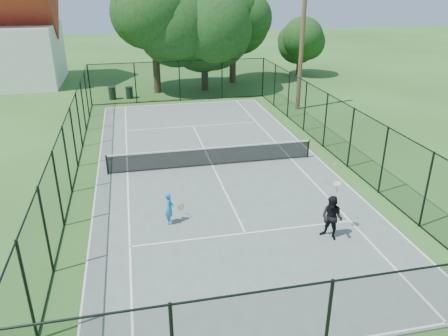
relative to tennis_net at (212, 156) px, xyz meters
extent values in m
plane|color=#2E4F1B|center=(0.00, 0.00, -0.58)|extent=(120.00, 120.00, 0.00)
cube|color=#58675D|center=(0.00, 0.00, -0.55)|extent=(11.00, 24.00, 0.06)
cylinder|color=black|center=(-5.00, 0.00, -0.04)|extent=(0.08, 0.08, 0.95)
cylinder|color=black|center=(5.00, 0.00, -0.04)|extent=(0.08, 0.08, 0.95)
cube|color=black|center=(0.00, 0.00, -0.04)|extent=(10.00, 0.03, 0.88)
cube|color=white|center=(0.00, 0.00, 0.40)|extent=(10.00, 0.05, 0.06)
cylinder|color=#332114|center=(-1.47, 16.06, 1.44)|extent=(0.56, 0.56, 4.04)
sphere|color=#153311|center=(-1.47, 16.06, 5.29)|extent=(7.29, 7.29, 7.29)
cylinder|color=#332114|center=(2.46, 16.18, 1.20)|extent=(0.56, 0.56, 3.56)
sphere|color=#153311|center=(2.46, 16.18, 4.57)|extent=(6.38, 6.38, 6.38)
cylinder|color=#332114|center=(5.36, 18.40, 1.14)|extent=(0.56, 0.56, 3.43)
sphere|color=#153311|center=(5.36, 18.40, 4.22)|extent=(5.45, 5.45, 5.45)
cylinder|color=#332114|center=(12.36, 20.26, 0.50)|extent=(0.56, 0.56, 2.17)
sphere|color=#153311|center=(12.36, 20.26, 2.53)|extent=(3.78, 3.78, 3.78)
cylinder|color=black|center=(-5.03, 14.53, -0.11)|extent=(0.54, 0.54, 0.93)
cylinder|color=black|center=(-5.03, 14.53, 0.37)|extent=(0.58, 0.58, 0.05)
cylinder|color=black|center=(-3.75, 14.59, -0.15)|extent=(0.54, 0.54, 0.86)
cylinder|color=black|center=(-3.75, 14.59, 0.30)|extent=(0.58, 0.58, 0.05)
cylinder|color=#4C3823|center=(7.90, 9.00, 3.71)|extent=(0.30, 0.30, 8.58)
imported|color=#1778C5|center=(-2.59, -5.09, 0.11)|extent=(0.40, 0.52, 1.27)
torus|color=gold|center=(-2.14, -4.94, 0.03)|extent=(0.27, 0.18, 0.29)
cylinder|color=silver|center=(-2.14, -4.94, 0.03)|extent=(0.23, 0.15, 0.25)
imported|color=black|center=(2.85, -7.33, 0.29)|extent=(0.97, 1.00, 1.62)
torus|color=gold|center=(3.10, -6.98, 1.43)|extent=(0.30, 0.28, 0.14)
cylinder|color=silver|center=(3.10, -6.98, 1.43)|extent=(0.26, 0.24, 0.11)
sphere|color=#CCE526|center=(3.08, -6.66, 2.03)|extent=(0.07, 0.07, 0.07)
camera|label=1|loc=(-3.63, -19.46, 7.92)|focal=35.00mm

